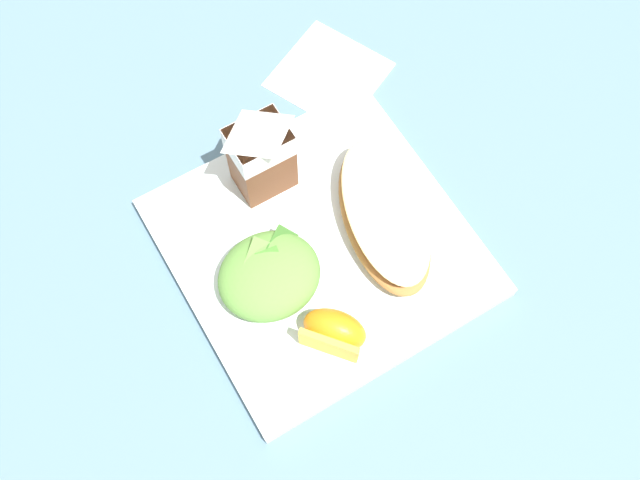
# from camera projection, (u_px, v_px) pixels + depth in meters

# --- Properties ---
(ground) EXTENTS (3.00, 3.00, 0.00)m
(ground) POSITION_uv_depth(u_px,v_px,m) (320.00, 250.00, 0.75)
(ground) COLOR slate
(white_plate) EXTENTS (0.28, 0.28, 0.02)m
(white_plate) POSITION_uv_depth(u_px,v_px,m) (320.00, 247.00, 0.74)
(white_plate) COLOR silver
(white_plate) RESTS_ON ground
(cheesy_pizza_bread) EXTENTS (0.12, 0.19, 0.04)m
(cheesy_pizza_bread) POSITION_uv_depth(u_px,v_px,m) (384.00, 216.00, 0.73)
(cheesy_pizza_bread) COLOR #A87038
(cheesy_pizza_bread) RESTS_ON white_plate
(green_salad_pile) EXTENTS (0.10, 0.09, 0.04)m
(green_salad_pile) POSITION_uv_depth(u_px,v_px,m) (269.00, 275.00, 0.70)
(green_salad_pile) COLOR #5B8E3D
(green_salad_pile) RESTS_ON white_plate
(milk_carton) EXTENTS (0.06, 0.04, 0.11)m
(milk_carton) POSITION_uv_depth(u_px,v_px,m) (260.00, 151.00, 0.71)
(milk_carton) COLOR brown
(milk_carton) RESTS_ON white_plate
(orange_wedge_front) EXTENTS (0.07, 0.07, 0.04)m
(orange_wedge_front) POSITION_uv_depth(u_px,v_px,m) (334.00, 331.00, 0.68)
(orange_wedge_front) COLOR orange
(orange_wedge_front) RESTS_ON white_plate
(paper_napkin) EXTENTS (0.15, 0.15, 0.00)m
(paper_napkin) POSITION_uv_depth(u_px,v_px,m) (329.00, 74.00, 0.84)
(paper_napkin) COLOR white
(paper_napkin) RESTS_ON ground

